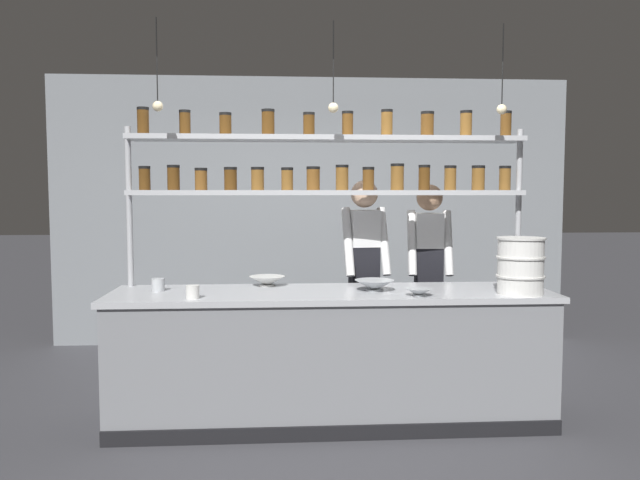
# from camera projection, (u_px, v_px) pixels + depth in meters

# --- Properties ---
(ground_plane) EXTENTS (40.00, 40.00, 0.00)m
(ground_plane) POSITION_uv_depth(u_px,v_px,m) (331.00, 420.00, 4.39)
(ground_plane) COLOR #3D3D42
(back_wall) EXTENTS (5.45, 0.12, 2.81)m
(back_wall) POSITION_uv_depth(u_px,v_px,m) (313.00, 211.00, 6.66)
(back_wall) COLOR gray
(back_wall) RESTS_ON ground_plane
(prep_counter) EXTENTS (3.05, 0.76, 0.92)m
(prep_counter) POSITION_uv_depth(u_px,v_px,m) (331.00, 356.00, 4.36)
(prep_counter) COLOR gray
(prep_counter) RESTS_ON ground_plane
(spice_shelf_unit) EXTENTS (2.93, 0.28, 2.21)m
(spice_shelf_unit) POSITION_uv_depth(u_px,v_px,m) (329.00, 171.00, 4.59)
(spice_shelf_unit) COLOR #ADAFB5
(spice_shelf_unit) RESTS_ON ground_plane
(chef_left) EXTENTS (0.38, 0.31, 1.70)m
(chef_left) POSITION_uv_depth(u_px,v_px,m) (364.00, 271.00, 4.96)
(chef_left) COLOR black
(chef_left) RESTS_ON ground_plane
(chef_center) EXTENTS (0.38, 0.31, 1.67)m
(chef_center) POSITION_uv_depth(u_px,v_px,m) (429.00, 271.00, 5.09)
(chef_center) COLOR black
(chef_center) RESTS_ON ground_plane
(container_stack) EXTENTS (0.32, 0.32, 0.38)m
(container_stack) POSITION_uv_depth(u_px,v_px,m) (520.00, 266.00, 4.17)
(container_stack) COLOR white
(container_stack) RESTS_ON prep_counter
(prep_bowl_near_left) EXTENTS (0.18, 0.18, 0.05)m
(prep_bowl_near_left) POSITION_uv_depth(u_px,v_px,m) (419.00, 292.00, 4.12)
(prep_bowl_near_left) COLOR #B2B7BC
(prep_bowl_near_left) RESTS_ON prep_counter
(prep_bowl_center_front) EXTENTS (0.28, 0.28, 0.08)m
(prep_bowl_center_front) POSITION_uv_depth(u_px,v_px,m) (374.00, 285.00, 4.33)
(prep_bowl_center_front) COLOR #B2B7BC
(prep_bowl_center_front) RESTS_ON prep_counter
(prep_bowl_center_back) EXTENTS (0.26, 0.26, 0.07)m
(prep_bowl_center_back) POSITION_uv_depth(u_px,v_px,m) (267.00, 281.00, 4.56)
(prep_bowl_center_back) COLOR silver
(prep_bowl_center_back) RESTS_ON prep_counter
(serving_cup_front) EXTENTS (0.09, 0.09, 0.09)m
(serving_cup_front) POSITION_uv_depth(u_px,v_px,m) (158.00, 285.00, 4.32)
(serving_cup_front) COLOR #B2B7BC
(serving_cup_front) RESTS_ON prep_counter
(serving_cup_by_board) EXTENTS (0.09, 0.09, 0.09)m
(serving_cup_by_board) POSITION_uv_depth(u_px,v_px,m) (193.00, 292.00, 4.01)
(serving_cup_by_board) COLOR silver
(serving_cup_by_board) RESTS_ON prep_counter
(pendant_light_row) EXTENTS (2.41, 0.07, 0.62)m
(pendant_light_row) POSITION_uv_depth(u_px,v_px,m) (333.00, 104.00, 4.23)
(pendant_light_row) COLOR black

